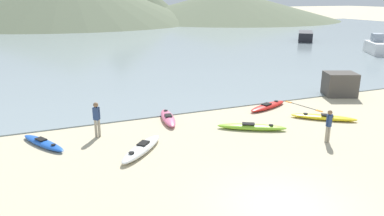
{
  "coord_description": "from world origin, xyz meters",
  "views": [
    {
      "loc": [
        -6.82,
        -8.76,
        6.51
      ],
      "look_at": [
        0.89,
        9.75,
        0.5
      ],
      "focal_mm": 35.0,
      "sensor_mm": 36.0,
      "label": 1
    }
  ],
  "objects_px": {
    "kayak_on_sand_5": "(252,127)",
    "moored_boat_2": "(305,36)",
    "kayak_on_sand_4": "(268,106)",
    "moored_boat_0": "(377,47)",
    "kayak_on_sand_1": "(324,117)",
    "shoreline_rock": "(340,84)",
    "kayak_on_sand_0": "(142,148)",
    "loose_paddle": "(303,106)",
    "kayak_on_sand_2": "(43,143)",
    "person_near_waterline": "(97,117)",
    "kayak_on_sand_3": "(168,118)",
    "person_near_foreground": "(329,124)"
  },
  "relations": [
    {
      "from": "kayak_on_sand_5",
      "to": "moored_boat_2",
      "type": "bearing_deg",
      "value": 47.65
    },
    {
      "from": "kayak_on_sand_4",
      "to": "moored_boat_0",
      "type": "xyz_separation_m",
      "value": [
        24.13,
        13.78,
        0.73
      ]
    },
    {
      "from": "kayak_on_sand_1",
      "to": "shoreline_rock",
      "type": "relative_size",
      "value": 1.58
    },
    {
      "from": "kayak_on_sand_0",
      "to": "loose_paddle",
      "type": "height_order",
      "value": "kayak_on_sand_0"
    },
    {
      "from": "kayak_on_sand_2",
      "to": "kayak_on_sand_0",
      "type": "bearing_deg",
      "value": -32.07
    },
    {
      "from": "person_near_waterline",
      "to": "shoreline_rock",
      "type": "relative_size",
      "value": 0.86
    },
    {
      "from": "kayak_on_sand_1",
      "to": "kayak_on_sand_2",
      "type": "bearing_deg",
      "value": 172.28
    },
    {
      "from": "person_near_waterline",
      "to": "loose_paddle",
      "type": "distance_m",
      "value": 12.56
    },
    {
      "from": "kayak_on_sand_2",
      "to": "loose_paddle",
      "type": "distance_m",
      "value": 15.0
    },
    {
      "from": "kayak_on_sand_1",
      "to": "kayak_on_sand_0",
      "type": "bearing_deg",
      "value": -177.14
    },
    {
      "from": "kayak_on_sand_1",
      "to": "kayak_on_sand_4",
      "type": "bearing_deg",
      "value": 117.6
    },
    {
      "from": "moored_boat_2",
      "to": "shoreline_rock",
      "type": "xyz_separation_m",
      "value": [
        -18.99,
        -27.18,
        0.07
      ]
    },
    {
      "from": "kayak_on_sand_2",
      "to": "loose_paddle",
      "type": "xyz_separation_m",
      "value": [
        14.99,
        0.56,
        -0.11
      ]
    },
    {
      "from": "kayak_on_sand_1",
      "to": "kayak_on_sand_3",
      "type": "height_order",
      "value": "kayak_on_sand_3"
    },
    {
      "from": "person_near_foreground",
      "to": "kayak_on_sand_2",
      "type": "bearing_deg",
      "value": 159.11
    },
    {
      "from": "kayak_on_sand_2",
      "to": "moored_boat_0",
      "type": "relative_size",
      "value": 0.62
    },
    {
      "from": "kayak_on_sand_1",
      "to": "shoreline_rock",
      "type": "bearing_deg",
      "value": 39.18
    },
    {
      "from": "kayak_on_sand_4",
      "to": "loose_paddle",
      "type": "xyz_separation_m",
      "value": [
        2.23,
        -0.53,
        -0.12
      ]
    },
    {
      "from": "person_near_waterline",
      "to": "moored_boat_2",
      "type": "distance_m",
      "value": 45.68
    },
    {
      "from": "person_near_foreground",
      "to": "person_near_waterline",
      "type": "bearing_deg",
      "value": 153.75
    },
    {
      "from": "kayak_on_sand_5",
      "to": "kayak_on_sand_0",
      "type": "bearing_deg",
      "value": -173.79
    },
    {
      "from": "moored_boat_0",
      "to": "loose_paddle",
      "type": "relative_size",
      "value": 1.75
    },
    {
      "from": "kayak_on_sand_1",
      "to": "kayak_on_sand_2",
      "type": "height_order",
      "value": "kayak_on_sand_1"
    },
    {
      "from": "kayak_on_sand_1",
      "to": "kayak_on_sand_3",
      "type": "relative_size",
      "value": 1.03
    },
    {
      "from": "shoreline_rock",
      "to": "loose_paddle",
      "type": "bearing_deg",
      "value": -162.75
    },
    {
      "from": "person_near_foreground",
      "to": "loose_paddle",
      "type": "distance_m",
      "value": 5.98
    },
    {
      "from": "kayak_on_sand_0",
      "to": "kayak_on_sand_1",
      "type": "distance_m",
      "value": 10.43
    },
    {
      "from": "kayak_on_sand_0",
      "to": "kayak_on_sand_3",
      "type": "bearing_deg",
      "value": 55.88
    },
    {
      "from": "loose_paddle",
      "to": "moored_boat_0",
      "type": "bearing_deg",
      "value": 33.16
    },
    {
      "from": "person_near_waterline",
      "to": "loose_paddle",
      "type": "height_order",
      "value": "person_near_waterline"
    },
    {
      "from": "person_near_waterline",
      "to": "kayak_on_sand_5",
      "type": "bearing_deg",
      "value": -14.88
    },
    {
      "from": "kayak_on_sand_4",
      "to": "person_near_foreground",
      "type": "xyz_separation_m",
      "value": [
        -0.58,
        -5.74,
        0.76
      ]
    },
    {
      "from": "kayak_on_sand_1",
      "to": "kayak_on_sand_2",
      "type": "xyz_separation_m",
      "value": [
        -14.35,
        1.95,
        -0.0
      ]
    },
    {
      "from": "kayak_on_sand_2",
      "to": "shoreline_rock",
      "type": "relative_size",
      "value": 1.49
    },
    {
      "from": "person_near_waterline",
      "to": "moored_boat_0",
      "type": "height_order",
      "value": "moored_boat_0"
    },
    {
      "from": "moored_boat_2",
      "to": "loose_paddle",
      "type": "relative_size",
      "value": 2.13
    },
    {
      "from": "loose_paddle",
      "to": "kayak_on_sand_5",
      "type": "bearing_deg",
      "value": -155.1
    },
    {
      "from": "person_near_waterline",
      "to": "moored_boat_0",
      "type": "distance_m",
      "value": 37.44
    },
    {
      "from": "moored_boat_0",
      "to": "kayak_on_sand_2",
      "type": "bearing_deg",
      "value": -158.05
    },
    {
      "from": "kayak_on_sand_1",
      "to": "kayak_on_sand_4",
      "type": "relative_size",
      "value": 0.97
    },
    {
      "from": "moored_boat_2",
      "to": "kayak_on_sand_1",
      "type": "bearing_deg",
      "value": -127.32
    },
    {
      "from": "kayak_on_sand_5",
      "to": "person_near_waterline",
      "type": "distance_m",
      "value": 7.68
    },
    {
      "from": "moored_boat_2",
      "to": "shoreline_rock",
      "type": "bearing_deg",
      "value": -124.94
    },
    {
      "from": "person_near_waterline",
      "to": "loose_paddle",
      "type": "bearing_deg",
      "value": 1.93
    },
    {
      "from": "kayak_on_sand_5",
      "to": "person_near_waterline",
      "type": "xyz_separation_m",
      "value": [
        -7.38,
        1.96,
        0.85
      ]
    },
    {
      "from": "person_near_waterline",
      "to": "moored_boat_2",
      "type": "relative_size",
      "value": 0.29
    },
    {
      "from": "kayak_on_sand_0",
      "to": "person_near_waterline",
      "type": "distance_m",
      "value": 3.1
    },
    {
      "from": "kayak_on_sand_2",
      "to": "shoreline_rock",
      "type": "bearing_deg",
      "value": 5.38
    },
    {
      "from": "kayak_on_sand_3",
      "to": "shoreline_rock",
      "type": "relative_size",
      "value": 1.54
    },
    {
      "from": "kayak_on_sand_2",
      "to": "kayak_on_sand_3",
      "type": "xyz_separation_m",
      "value": [
        6.39,
        1.15,
        0.04
      ]
    }
  ]
}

